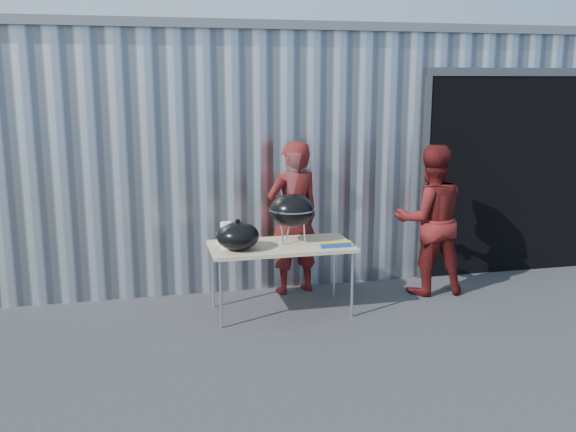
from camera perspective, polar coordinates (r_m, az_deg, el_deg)
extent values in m
plane|color=#2D2D30|center=(6.19, 0.55, -11.30)|extent=(80.00, 80.00, 0.00)
cube|color=silver|center=(10.49, -1.32, 6.76)|extent=(8.00, 6.00, 3.00)
cube|color=slate|center=(10.47, -1.37, 15.24)|extent=(8.20, 6.20, 0.10)
cube|color=black|center=(9.16, 17.51, 3.89)|extent=(2.40, 1.20, 2.50)
cube|color=#4C4C51|center=(8.60, 20.02, 11.94)|extent=(2.52, 0.08, 0.10)
cube|color=tan|center=(6.78, -0.61, -2.71)|extent=(1.50, 0.75, 0.04)
cylinder|color=silver|center=(6.47, -6.00, -6.95)|extent=(0.03, 0.03, 0.71)
cylinder|color=silver|center=(6.77, 5.72, -6.09)|extent=(0.03, 0.03, 0.71)
cylinder|color=silver|center=(7.07, -6.66, -5.33)|extent=(0.03, 0.03, 0.71)
cylinder|color=silver|center=(7.34, 4.13, -4.62)|extent=(0.03, 0.03, 0.71)
ellipsoid|color=black|center=(6.79, 0.34, 0.49)|extent=(0.47, 0.47, 0.36)
cylinder|color=silver|center=(6.78, 0.34, 0.59)|extent=(0.48, 0.48, 0.02)
cylinder|color=silver|center=(6.78, 0.34, 0.71)|extent=(0.45, 0.45, 0.01)
cylinder|color=silver|center=(6.97, 0.06, -1.11)|extent=(0.02, 0.02, 0.24)
cylinder|color=silver|center=(6.74, -0.53, -1.56)|extent=(0.02, 0.02, 0.24)
cylinder|color=silver|center=(6.80, 1.47, -1.45)|extent=(0.02, 0.02, 0.24)
cylinder|color=#CA6B48|center=(6.75, -0.90, 0.77)|extent=(0.02, 0.14, 0.02)
cylinder|color=#CA6B48|center=(6.75, -0.62, 0.78)|extent=(0.02, 0.14, 0.02)
cylinder|color=#CA6B48|center=(6.76, -0.35, 0.80)|extent=(0.02, 0.14, 0.02)
cylinder|color=#CA6B48|center=(6.77, -0.07, 0.81)|extent=(0.02, 0.14, 0.02)
cylinder|color=#CA6B48|center=(6.78, 0.20, 0.82)|extent=(0.02, 0.14, 0.02)
cylinder|color=#CA6B48|center=(6.78, 0.47, 0.83)|extent=(0.02, 0.14, 0.02)
cylinder|color=#CA6B48|center=(6.79, 0.74, 0.85)|extent=(0.02, 0.14, 0.02)
cylinder|color=#CA6B48|center=(6.80, 1.02, 0.86)|extent=(0.02, 0.14, 0.02)
cylinder|color=#CA6B48|center=(6.81, 1.29, 0.87)|extent=(0.02, 0.14, 0.02)
cylinder|color=#CA6B48|center=(6.82, 1.56, 0.88)|extent=(0.02, 0.14, 0.02)
cone|color=silver|center=(6.73, 0.34, 3.22)|extent=(0.20, 0.20, 0.55)
ellipsoid|color=black|center=(6.56, -4.49, -1.78)|extent=(0.44, 0.44, 0.29)
cylinder|color=black|center=(6.52, -4.51, -0.43)|extent=(0.05, 0.05, 0.03)
cylinder|color=white|center=(6.59, -5.51, -1.75)|extent=(0.12, 0.12, 0.28)
cube|color=white|center=(6.86, -5.47, -1.99)|extent=(0.20, 0.15, 0.10)
cube|color=#193EA8|center=(6.66, 4.29, -2.59)|extent=(0.32, 0.05, 0.05)
cube|color=yellow|center=(6.66, 4.29, -2.34)|extent=(0.32, 0.05, 0.01)
imported|color=#5B1514|center=(7.40, 0.49, -0.18)|extent=(0.73, 0.57, 1.78)
imported|color=#5B1514|center=(7.58, 12.50, -0.34)|extent=(0.89, 0.72, 1.74)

